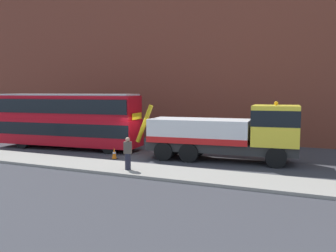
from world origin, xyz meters
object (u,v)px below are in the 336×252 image
at_px(traffic_cone_near_bus, 114,154).
at_px(double_decker_bus, 68,119).
at_px(pedestrian_bystander, 128,154).
at_px(recovery_tow_truck, 228,132).

bearing_deg(traffic_cone_near_bus, double_decker_bus, 157.78).
bearing_deg(pedestrian_bystander, recovery_tow_truck, -57.32).
bearing_deg(pedestrian_bystander, double_decker_bus, 39.23).
relative_size(double_decker_bus, pedestrian_bystander, 6.54).
xyz_separation_m(double_decker_bus, pedestrian_bystander, (7.95, -5.02, -1.25)).
distance_m(recovery_tow_truck, traffic_cone_near_bus, 7.21).
distance_m(recovery_tow_truck, pedestrian_bystander, 6.55).
height_order(recovery_tow_truck, pedestrian_bystander, recovery_tow_truck).
bearing_deg(recovery_tow_truck, traffic_cone_near_bus, -166.91).
bearing_deg(pedestrian_bystander, traffic_cone_near_bus, 24.32).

